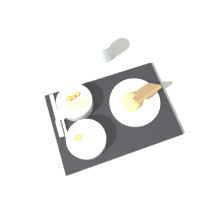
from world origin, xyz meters
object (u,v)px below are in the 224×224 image
at_px(knife, 59,124).
at_px(glass_water, 103,51).
at_px(spoon, 63,121).
at_px(bowl_soup, 87,139).
at_px(bowl_salad, 75,102).
at_px(plate_main, 135,101).

xyz_separation_m(knife, glass_water, (0.23, 0.23, 0.02)).
bearing_deg(spoon, bowl_soup, -146.13).
relative_size(bowl_salad, knife, 0.73).
xyz_separation_m(bowl_soup, knife, (-0.08, 0.08, -0.02)).
relative_size(bowl_salad, plate_main, 0.67).
xyz_separation_m(plate_main, knife, (-0.29, -0.00, -0.01)).
distance_m(bowl_salad, spoon, 0.08).
bearing_deg(glass_water, spoon, -134.42).
height_order(bowl_salad, bowl_soup, bowl_salad).
distance_m(spoon, glass_water, 0.31).
bearing_deg(bowl_salad, knife, -144.71).
bearing_deg(knife, glass_water, -47.39).
bearing_deg(plate_main, bowl_soup, -156.29).
distance_m(bowl_soup, spoon, 0.12).
relative_size(plate_main, glass_water, 1.84).
xyz_separation_m(spoon, glass_water, (0.22, 0.22, 0.02)).
distance_m(knife, spoon, 0.02).
height_order(bowl_salad, spoon, bowl_salad).
height_order(bowl_soup, glass_water, glass_water).
bearing_deg(plate_main, knife, -179.16).
height_order(spoon, glass_water, glass_water).
relative_size(bowl_soup, knife, 0.76).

